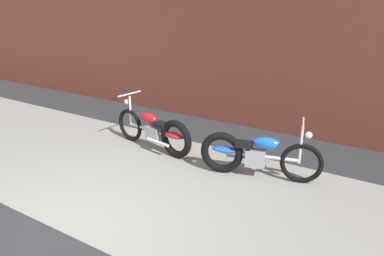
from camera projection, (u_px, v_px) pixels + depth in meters
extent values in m
plane|color=#2D2D30|center=(67.00, 234.00, 4.60)|extent=(80.00, 80.00, 0.00)
cube|color=gray|center=(151.00, 179.00, 6.00)|extent=(36.00, 3.50, 0.01)
cube|color=brown|center=(244.00, 11.00, 7.89)|extent=(36.00, 0.50, 5.09)
torus|color=black|center=(130.00, 125.00, 7.50)|extent=(0.68, 0.19, 0.68)
torus|color=black|center=(176.00, 139.00, 6.69)|extent=(0.74, 0.24, 0.73)
cylinder|color=silver|center=(152.00, 130.00, 7.09)|extent=(1.23, 0.25, 0.06)
cube|color=#99999E|center=(155.00, 133.00, 7.05)|extent=(0.35, 0.27, 0.28)
ellipsoid|color=red|center=(148.00, 118.00, 7.05)|extent=(0.46, 0.26, 0.20)
ellipsoid|color=red|center=(174.00, 135.00, 6.70)|extent=(0.46, 0.25, 0.10)
cube|color=black|center=(161.00, 125.00, 6.85)|extent=(0.31, 0.24, 0.08)
cylinder|color=silver|center=(130.00, 111.00, 7.37)|extent=(0.05, 0.05, 0.62)
cylinder|color=silver|center=(129.00, 94.00, 7.24)|extent=(0.12, 0.58, 0.03)
sphere|color=white|center=(127.00, 102.00, 7.37)|extent=(0.11, 0.11, 0.11)
cylinder|color=silver|center=(158.00, 142.00, 6.82)|extent=(0.55, 0.15, 0.06)
torus|color=black|center=(301.00, 163.00, 5.78)|extent=(0.68, 0.25, 0.68)
torus|color=black|center=(222.00, 152.00, 6.12)|extent=(0.74, 0.31, 0.73)
cylinder|color=silver|center=(261.00, 156.00, 5.94)|extent=(1.21, 0.37, 0.06)
cube|color=#99999E|center=(255.00, 158.00, 5.97)|extent=(0.37, 0.29, 0.28)
ellipsoid|color=blue|center=(267.00, 143.00, 5.83)|extent=(0.47, 0.30, 0.20)
ellipsoid|color=blue|center=(225.00, 150.00, 6.08)|extent=(0.47, 0.29, 0.10)
cube|color=black|center=(244.00, 144.00, 5.95)|extent=(0.32, 0.27, 0.08)
cylinder|color=silver|center=(301.00, 145.00, 5.68)|extent=(0.05, 0.05, 0.62)
cylinder|color=silver|center=(303.00, 124.00, 5.56)|extent=(0.18, 0.57, 0.03)
sphere|color=white|center=(309.00, 135.00, 5.59)|extent=(0.11, 0.11, 0.11)
cylinder|color=silver|center=(242.00, 157.00, 6.20)|extent=(0.55, 0.20, 0.06)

